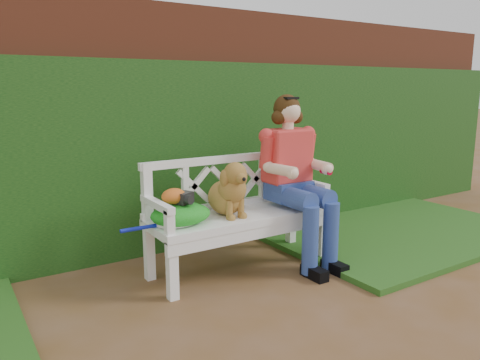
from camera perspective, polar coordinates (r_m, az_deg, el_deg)
ground at (r=2.99m, az=0.47°, el=-18.30°), size 60.00×60.00×0.00m
brick_wall at (r=4.33m, az=-13.52°, el=6.00°), size 10.00×0.30×2.20m
ivy_hedge at (r=4.15m, az=-12.35°, el=2.36°), size 10.00×0.18×1.70m
grass_right at (r=5.12m, az=17.75°, el=-5.74°), size 2.60×2.00×0.05m
garden_bench at (r=3.84m, az=0.00°, el=-7.48°), size 1.60×0.65×0.48m
seated_woman at (r=3.99m, az=6.17°, el=-0.01°), size 0.84×0.95×1.40m
dog at (r=3.65m, az=-1.48°, el=-0.95°), size 0.42×0.48×0.44m
tennis_racket at (r=3.49m, az=-8.24°, el=-5.16°), size 0.66×0.46×0.03m
green_bag at (r=3.48m, az=-7.24°, el=-4.10°), size 0.53×0.46×0.16m
camera_item at (r=3.46m, az=-6.84°, el=-2.16°), size 0.15×0.14×0.08m
baseball_glove at (r=3.44m, az=-8.08°, el=-1.96°), size 0.22×0.19×0.12m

